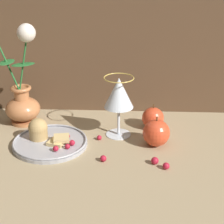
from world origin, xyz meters
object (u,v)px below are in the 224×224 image
vase (21,94)px  apple_near_glass (153,118)px  plate_with_pastries (48,139)px  apple_beside_vase (156,133)px  wine_glass (119,95)px

vase → apple_near_glass: vase is taller
plate_with_pastries → apple_beside_vase: 0.31m
plate_with_pastries → wine_glass: bearing=18.9°
apple_near_glass → plate_with_pastries: bearing=-158.7°
vase → plate_with_pastries: vase is taller
plate_with_pastries → wine_glass: 0.24m
wine_glass → apple_beside_vase: 0.15m
apple_beside_vase → apple_near_glass: 0.11m
wine_glass → plate_with_pastries: bearing=-161.1°
apple_near_glass → apple_beside_vase: bearing=-88.3°
apple_beside_vase → apple_near_glass: bearing=91.7°
apple_near_glass → vase: bearing=177.5°
plate_with_pastries → wine_glass: (0.20, 0.07, 0.11)m
wine_glass → apple_beside_vase: bearing=-29.5°
apple_beside_vase → apple_near_glass: apple_beside_vase is taller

